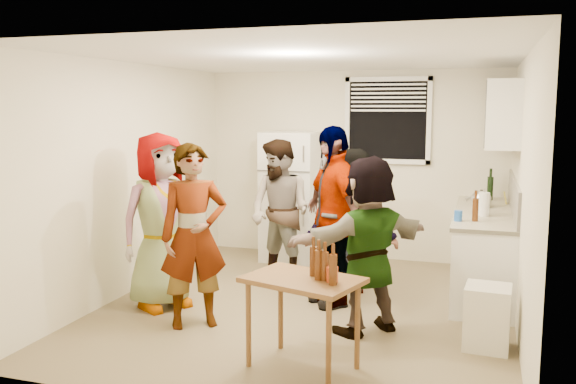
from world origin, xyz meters
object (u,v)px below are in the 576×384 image
(guest_black, at_px, (332,303))
(guest_orange, at_px, (367,331))
(beer_bottle_counter, at_px, (475,221))
(trash_bin, at_px, (487,319))
(guest_stripe, at_px, (196,325))
(blue_cup, at_px, (458,221))
(guest_back_right, at_px, (351,291))
(kettle, at_px, (481,207))
(red_cup, at_px, (332,282))
(refrigerator, at_px, (292,196))
(beer_bottle_table, at_px, (325,280))
(guest_grey, at_px, (164,306))
(guest_back_left, at_px, (280,281))
(wine_bottle, at_px, (490,200))
(serving_table, at_px, (303,367))

(guest_black, distance_m, guest_orange, 0.84)
(guest_black, bearing_deg, beer_bottle_counter, 61.51)
(trash_bin, height_order, guest_stripe, trash_bin)
(blue_cup, xyz_separation_m, trash_bin, (0.30, -0.98, -0.65))
(beer_bottle_counter, height_order, guest_back_right, beer_bottle_counter)
(kettle, relative_size, red_cup, 2.17)
(refrigerator, height_order, red_cup, refrigerator)
(beer_bottle_table, height_order, guest_orange, beer_bottle_table)
(guest_grey, relative_size, guest_back_left, 1.07)
(beer_bottle_table, xyz_separation_m, guest_black, (-0.33, 1.63, -0.73))
(guest_back_right, relative_size, guest_orange, 0.98)
(beer_bottle_counter, bearing_deg, guest_orange, -133.34)
(wine_bottle, relative_size, blue_cup, 2.66)
(wine_bottle, xyz_separation_m, guest_black, (-1.54, -1.77, -0.90))
(guest_grey, distance_m, guest_orange, 2.12)
(beer_bottle_table, bearing_deg, kettle, 68.61)
(guest_stripe, bearing_deg, blue_cup, -7.04)
(serving_table, bearing_deg, guest_stripe, 154.00)
(kettle, bearing_deg, guest_black, -156.23)
(wine_bottle, bearing_deg, refrigerator, -177.55)
(guest_orange, bearing_deg, beer_bottle_counter, 179.24)
(beer_bottle_counter, xyz_separation_m, red_cup, (-0.99, -1.92, -0.17))
(refrigerator, xyz_separation_m, kettle, (2.40, -0.47, 0.05))
(blue_cup, bearing_deg, guest_grey, -163.62)
(beer_bottle_table, relative_size, guest_stripe, 0.13)
(refrigerator, distance_m, guest_stripe, 2.81)
(guest_back_right, bearing_deg, guest_orange, -81.50)
(guest_back_left, distance_m, guest_back_right, 0.87)
(beer_bottle_table, height_order, guest_black, beer_bottle_table)
(blue_cup, xyz_separation_m, red_cup, (-0.83, -1.88, -0.17))
(refrigerator, relative_size, guest_orange, 1.06)
(guest_orange, bearing_deg, refrigerator, -105.63)
(refrigerator, bearing_deg, kettle, -11.19)
(serving_table, bearing_deg, trash_bin, 31.68)
(kettle, distance_m, red_cup, 3.04)
(blue_cup, xyz_separation_m, beer_bottle_table, (-0.89, -1.85, -0.17))
(wine_bottle, xyz_separation_m, guest_grey, (-3.16, -2.39, -0.90))
(wine_bottle, xyz_separation_m, guest_back_left, (-2.30, -1.18, -0.90))
(trash_bin, distance_m, guest_black, 1.72)
(beer_bottle_table, distance_m, guest_back_left, 2.58)
(blue_cup, height_order, guest_stripe, blue_cup)
(red_cup, xyz_separation_m, guest_stripe, (-1.46, 0.64, -0.73))
(guest_back_left, bearing_deg, red_cup, -40.86)
(kettle, relative_size, beer_bottle_counter, 1.11)
(guest_back_left, bearing_deg, trash_bin, -8.72)
(guest_black, bearing_deg, blue_cup, 60.92)
(guest_black, bearing_deg, guest_stripe, -85.93)
(guest_grey, height_order, guest_back_left, guest_back_left)
(guest_back_left, distance_m, guest_orange, 1.79)
(blue_cup, relative_size, guest_black, 0.06)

